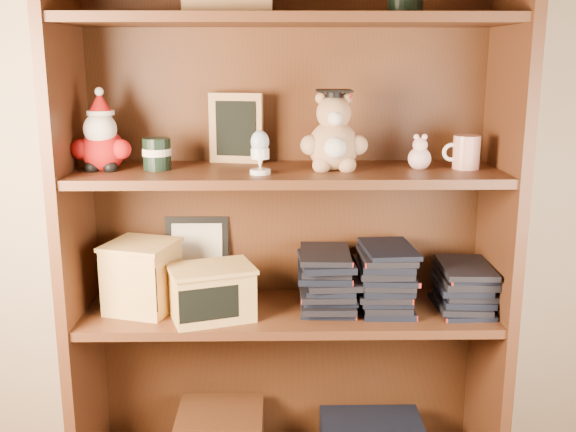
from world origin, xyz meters
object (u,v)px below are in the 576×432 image
(bookcase, at_px, (287,226))
(treats_box, at_px, (142,276))
(grad_teddy_bear, at_px, (334,139))
(teacher_mug, at_px, (466,152))

(bookcase, distance_m, treats_box, 0.43)
(grad_teddy_bear, height_order, treats_box, grad_teddy_bear)
(bookcase, distance_m, grad_teddy_bear, 0.29)
(teacher_mug, distance_m, treats_box, 0.95)
(treats_box, bearing_deg, grad_teddy_bear, -0.62)
(grad_teddy_bear, relative_size, treats_box, 0.98)
(teacher_mug, relative_size, treats_box, 0.45)
(bookcase, relative_size, treats_box, 7.15)
(teacher_mug, xyz_separation_m, treats_box, (-0.89, -0.00, -0.35))
(bookcase, height_order, grad_teddy_bear, bookcase)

